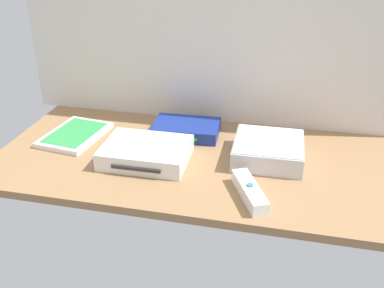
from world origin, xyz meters
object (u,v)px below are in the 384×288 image
game_case (75,135)px  network_router (186,129)px  remote_wand (250,192)px  mini_computer (268,150)px  game_console (146,152)px

game_case → network_router: (29.56, 8.51, 0.94)cm
game_case → remote_wand: remote_wand is taller
mini_computer → remote_wand: mini_computer is taller
remote_wand → game_case: bearing=134.3°
mini_computer → game_console: bearing=-166.2°
game_console → network_router: (6.32, 16.47, -0.50)cm
mini_computer → remote_wand: bearing=-98.2°
remote_wand → mini_computer: bearing=56.5°
game_console → game_case: bearing=160.4°
mini_computer → game_case: 52.84cm
game_case → game_console: bearing=-11.4°
game_console → mini_computer: mini_computer is taller
game_console → mini_computer: size_ratio=1.23×
network_router → game_console: bearing=-113.8°
mini_computer → remote_wand: 18.19cm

